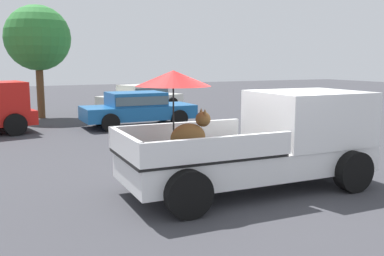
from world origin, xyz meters
The scene contains 5 objects.
ground_plane centered at (0.00, 0.00, 0.00)m, with size 80.00×80.00×0.00m, color #38383D.
pickup_truck_main centered at (0.40, -0.01, 0.98)m, with size 5.11×2.39×2.35m.
parked_sedan_near centered at (2.80, 13.94, 0.74)m, with size 4.63×2.98×1.33m.
parked_sedan_far centered at (0.85, 9.02, 0.74)m, with size 4.33×2.04×1.33m.
tree_by_lot centered at (-2.16, 13.27, 3.49)m, with size 2.83×2.83×4.93m.
Camera 1 is at (-4.73, -6.97, 2.51)m, focal length 40.67 mm.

